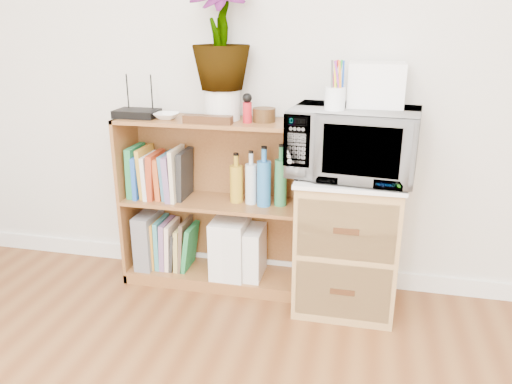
% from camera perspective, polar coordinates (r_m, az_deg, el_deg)
% --- Properties ---
extents(skirting_board, '(4.00, 0.02, 0.10)m').
position_cam_1_polar(skirting_board, '(3.00, 2.45, -8.65)').
color(skirting_board, white).
rests_on(skirting_board, ground).
extents(bookshelf, '(1.00, 0.30, 0.95)m').
position_cam_1_polar(bookshelf, '(2.78, -5.06, -1.42)').
color(bookshelf, brown).
rests_on(bookshelf, ground).
extents(wicker_unit, '(0.50, 0.45, 0.70)m').
position_cam_1_polar(wicker_unit, '(2.64, 10.31, -5.75)').
color(wicker_unit, '#9E7542').
rests_on(wicker_unit, ground).
extents(microwave, '(0.64, 0.47, 0.33)m').
position_cam_1_polar(microwave, '(2.46, 11.04, 5.56)').
color(microwave, white).
rests_on(microwave, wicker_unit).
extents(pen_cup, '(0.09, 0.09, 0.10)m').
position_cam_1_polar(pen_cup, '(2.36, 9.01, 10.51)').
color(pen_cup, white).
rests_on(pen_cup, microwave).
extents(small_appliance, '(0.26, 0.22, 0.21)m').
position_cam_1_polar(small_appliance, '(2.50, 13.57, 11.86)').
color(small_appliance, white).
rests_on(small_appliance, microwave).
extents(router, '(0.23, 0.15, 0.04)m').
position_cam_1_polar(router, '(2.78, -13.45, 8.73)').
color(router, black).
rests_on(router, bookshelf).
extents(white_bowl, '(0.13, 0.13, 0.03)m').
position_cam_1_polar(white_bowl, '(2.70, -10.17, 8.56)').
color(white_bowl, white).
rests_on(white_bowl, bookshelf).
extents(plant_pot, '(0.18, 0.18, 0.16)m').
position_cam_1_polar(plant_pot, '(2.64, -3.86, 9.95)').
color(plant_pot, silver).
rests_on(plant_pot, bookshelf).
extents(potted_plant, '(0.31, 0.31, 0.55)m').
position_cam_1_polar(potted_plant, '(2.60, -4.03, 17.61)').
color(potted_plant, '#2F7633').
rests_on(potted_plant, plant_pot).
extents(trinket_box, '(0.25, 0.06, 0.04)m').
position_cam_1_polar(trinket_box, '(2.55, -5.53, 8.25)').
color(trinket_box, '#35200E').
rests_on(trinket_box, bookshelf).
extents(kokeshi_doll, '(0.05, 0.05, 0.10)m').
position_cam_1_polar(kokeshi_doll, '(2.55, -1.00, 9.06)').
color(kokeshi_doll, '#AF151E').
rests_on(kokeshi_doll, bookshelf).
extents(wooden_bowl, '(0.12, 0.12, 0.07)m').
position_cam_1_polar(wooden_bowl, '(2.58, 0.93, 8.81)').
color(wooden_bowl, '#3A240F').
rests_on(wooden_bowl, bookshelf).
extents(paint_jars, '(0.11, 0.04, 0.06)m').
position_cam_1_polar(paint_jars, '(2.46, 4.30, 8.09)').
color(paint_jars, '#D07490').
rests_on(paint_jars, bookshelf).
extents(file_box, '(0.10, 0.26, 0.32)m').
position_cam_1_polar(file_box, '(3.01, -12.09, -5.18)').
color(file_box, slate).
rests_on(file_box, bookshelf).
extents(magazine_holder_left, '(0.11, 0.27, 0.33)m').
position_cam_1_polar(magazine_holder_left, '(2.84, -3.71, -6.10)').
color(magazine_holder_left, silver).
rests_on(magazine_holder_left, bookshelf).
extents(magazine_holder_mid, '(0.11, 0.27, 0.33)m').
position_cam_1_polar(magazine_holder_mid, '(2.82, -2.12, -6.26)').
color(magazine_holder_mid, silver).
rests_on(magazine_holder_mid, bookshelf).
extents(magazine_holder_right, '(0.09, 0.23, 0.28)m').
position_cam_1_polar(magazine_holder_right, '(2.81, -0.13, -6.90)').
color(magazine_holder_right, silver).
rests_on(magazine_holder_right, bookshelf).
extents(cookbooks, '(0.33, 0.20, 0.29)m').
position_cam_1_polar(cookbooks, '(2.83, -10.98, 2.01)').
color(cookbooks, '#228046').
rests_on(cookbooks, bookshelf).
extents(liquor_bottles, '(0.47, 0.07, 0.32)m').
position_cam_1_polar(liquor_bottles, '(2.64, 2.05, 1.58)').
color(liquor_bottles, '#B58D21').
rests_on(liquor_bottles, bookshelf).
extents(lower_books, '(0.24, 0.19, 0.30)m').
position_cam_1_polar(lower_books, '(2.96, -9.38, -5.93)').
color(lower_books, orange).
rests_on(lower_books, bookshelf).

